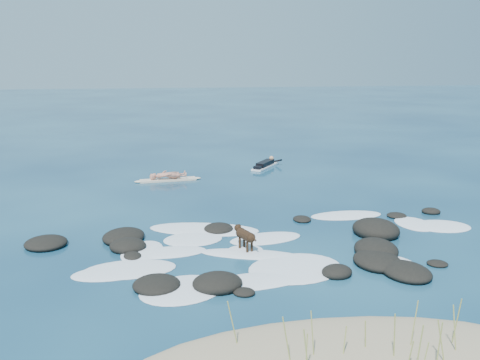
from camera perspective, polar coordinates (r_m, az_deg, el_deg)
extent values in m
plane|color=#0A2642|center=(17.85, 2.77, -5.70)|extent=(160.00, 160.00, 0.00)
cylinder|color=#9BA14E|center=(10.71, 16.14, -16.01)|extent=(0.10, 0.07, 1.06)
cylinder|color=#9BA14E|center=(10.63, 20.43, -16.52)|extent=(0.04, 0.12, 1.09)
cylinder|color=#9BA14E|center=(10.71, 11.07, -16.81)|extent=(0.11, 0.13, 0.70)
cylinder|color=#9BA14E|center=(10.45, 7.75, -16.26)|extent=(0.13, 0.07, 1.10)
cylinder|color=#9BA14E|center=(11.19, 18.05, -14.65)|extent=(0.09, 0.07, 1.12)
cylinder|color=#9BA14E|center=(11.55, 22.07, -14.02)|extent=(0.04, 0.21, 1.13)
cylinder|color=#9BA14E|center=(10.53, 17.62, -17.68)|extent=(0.09, 0.11, 0.73)
cylinder|color=#9BA14E|center=(10.25, 5.04, -16.93)|extent=(0.21, 0.05, 1.05)
cylinder|color=#9BA14E|center=(11.33, 21.93, -14.72)|extent=(0.16, 0.08, 1.08)
cylinder|color=#9BA14E|center=(10.12, 7.10, -18.09)|extent=(0.05, 0.05, 0.86)
cylinder|color=#9BA14E|center=(10.88, 20.70, -16.07)|extent=(0.23, 0.08, 0.98)
cylinder|color=#9BA14E|center=(10.19, 18.48, -17.38)|extent=(0.11, 0.07, 1.19)
cylinder|color=#9BA14E|center=(10.94, 13.23, -16.04)|extent=(0.10, 0.11, 0.77)
cylinder|color=#9BA14E|center=(10.80, -0.78, -15.15)|extent=(0.25, 0.14, 1.06)
ellipsoid|color=black|center=(17.74, -20.00, -6.34)|extent=(1.49, 1.50, 0.36)
ellipsoid|color=black|center=(16.07, -11.39, -7.96)|extent=(0.68, 0.77, 0.21)
ellipsoid|color=black|center=(13.52, 0.44, -11.90)|extent=(0.67, 0.62, 0.19)
ellipsoid|color=black|center=(14.00, -8.90, -10.96)|extent=(1.60, 1.60, 0.35)
ellipsoid|color=black|center=(19.30, 6.63, -4.17)|extent=(0.65, 0.77, 0.19)
ellipsoid|color=black|center=(16.24, 20.31, -8.37)|extent=(0.75, 0.71, 0.16)
ellipsoid|color=black|center=(16.53, 14.31, -7.20)|extent=(1.52, 1.77, 0.54)
ellipsoid|color=black|center=(18.07, -2.30, -5.19)|extent=(1.30, 1.31, 0.31)
ellipsoid|color=black|center=(17.61, -12.32, -5.91)|extent=(1.78, 1.89, 0.43)
ellipsoid|color=black|center=(15.24, 17.32, -9.32)|extent=(1.59, 1.78, 0.40)
ellipsoid|color=black|center=(13.86, -2.42, -10.93)|extent=(1.36, 1.23, 0.47)
ellipsoid|color=black|center=(14.80, 10.30, -9.63)|extent=(1.10, 1.06, 0.37)
ellipsoid|color=black|center=(15.74, 14.44, -8.36)|extent=(1.45, 1.67, 0.43)
ellipsoid|color=black|center=(16.73, -11.88, -6.91)|extent=(1.46, 1.43, 0.43)
ellipsoid|color=black|center=(20.41, 16.37, -3.66)|extent=(0.81, 0.80, 0.18)
ellipsoid|color=black|center=(21.26, 19.70, -3.17)|extent=(0.84, 0.78, 0.27)
ellipsoid|color=black|center=(18.26, 14.30, -5.13)|extent=(1.78, 1.92, 0.66)
ellipsoid|color=white|center=(13.82, -6.18, -11.57)|extent=(2.70, 2.42, 0.12)
ellipsoid|color=white|center=(17.31, -5.04, -6.32)|extent=(2.03, 1.56, 0.12)
ellipsoid|color=white|center=(16.29, -7.63, -7.67)|extent=(2.36, 1.16, 0.12)
ellipsoid|color=white|center=(15.10, 5.93, -9.34)|extent=(3.19, 2.81, 0.12)
ellipsoid|color=white|center=(15.25, -11.72, -9.32)|extent=(2.68, 1.57, 0.12)
ellipsoid|color=white|center=(15.12, -13.49, -9.63)|extent=(2.28, 1.32, 0.12)
ellipsoid|color=white|center=(16.00, 1.20, -7.94)|extent=(3.22, 1.74, 0.12)
ellipsoid|color=white|center=(15.94, 16.13, -8.57)|extent=(1.69, 1.99, 0.12)
ellipsoid|color=white|center=(19.78, 20.69, -4.63)|extent=(2.21, 1.76, 0.12)
ellipsoid|color=white|center=(16.48, -10.39, -7.52)|extent=(1.68, 2.18, 0.12)
ellipsoid|color=white|center=(14.20, 1.32, -10.79)|extent=(3.33, 1.52, 0.12)
ellipsoid|color=white|center=(18.23, -3.85, -5.28)|extent=(4.02, 2.38, 0.12)
ellipsoid|color=white|center=(17.33, 2.76, -6.26)|extent=(2.60, 1.58, 0.12)
ellipsoid|color=white|center=(20.11, 11.27, -3.73)|extent=(2.77, 1.25, 0.12)
ellipsoid|color=white|center=(19.72, 18.10, -4.48)|extent=(1.38, 1.83, 0.12)
ellipsoid|color=white|center=(16.33, 0.56, -7.50)|extent=(1.10, 0.90, 0.12)
cube|color=beige|center=(25.33, -7.68, 0.02)|extent=(2.65, 0.83, 0.09)
ellipsoid|color=beige|center=(25.52, -4.78, 0.20)|extent=(0.55, 0.35, 0.09)
ellipsoid|color=beige|center=(25.21, -10.62, -0.15)|extent=(0.55, 0.35, 0.09)
imported|color=tan|center=(25.14, -7.74, 2.00)|extent=(0.47, 0.66, 1.69)
cube|color=white|center=(28.12, 2.69, 1.46)|extent=(1.80, 2.26, 0.09)
ellipsoid|color=white|center=(29.19, 3.63, 1.88)|extent=(0.53, 0.59, 0.09)
cube|color=black|center=(28.08, 2.70, 1.78)|extent=(1.19, 1.44, 0.24)
sphere|color=tan|center=(28.82, 3.37, 2.33)|extent=(0.35, 0.35, 0.25)
cylinder|color=black|center=(29.11, 2.95, 2.16)|extent=(0.60, 0.22, 0.27)
cylinder|color=black|center=(28.88, 4.05, 2.06)|extent=(0.40, 0.56, 0.27)
cube|color=black|center=(27.37, 2.02, 1.39)|extent=(0.64, 0.70, 0.15)
cylinder|color=black|center=(16.06, 0.62, -5.92)|extent=(0.51, 0.68, 0.30)
sphere|color=black|center=(16.28, 0.09, -5.65)|extent=(0.41, 0.41, 0.31)
sphere|color=black|center=(15.84, 1.15, -6.19)|extent=(0.37, 0.37, 0.28)
sphere|color=black|center=(16.39, -0.24, -5.12)|extent=(0.29, 0.29, 0.22)
cone|color=black|center=(16.50, -0.48, -5.05)|extent=(0.16, 0.17, 0.12)
cone|color=black|center=(16.33, -0.39, -4.87)|extent=(0.12, 0.11, 0.11)
cone|color=black|center=(16.38, -0.05, -4.80)|extent=(0.12, 0.11, 0.11)
cylinder|color=black|center=(16.30, -0.03, -6.82)|extent=(0.10, 0.10, 0.40)
cylinder|color=black|center=(16.38, 0.45, -6.72)|extent=(0.10, 0.10, 0.40)
cylinder|color=black|center=(15.96, 0.78, -7.26)|extent=(0.10, 0.10, 0.40)
cylinder|color=black|center=(16.04, 1.26, -7.16)|extent=(0.10, 0.10, 0.40)
cylinder|color=black|center=(15.72, 1.43, -6.15)|extent=(0.16, 0.29, 0.17)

